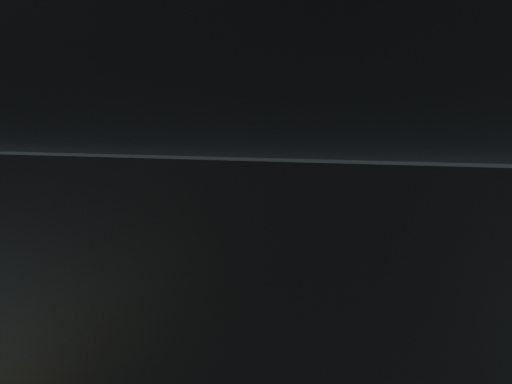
% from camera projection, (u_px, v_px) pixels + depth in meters
% --- Properties ---
extents(ground, '(44.00, 44.00, 0.00)m').
position_uv_depth(ground, '(352.00, 270.00, 13.22)').
color(ground, black).
rests_on(ground, ground).
extents(platform_left, '(9.00, 43.80, 1.00)m').
position_uv_depth(platform_left, '(100.00, 234.00, 15.03)').
color(platform_left, '#575754').
rests_on(platform_left, ground).
extents(tactile_strip, '(0.50, 43.80, 0.01)m').
position_uv_depth(tactile_strip, '(235.00, 226.00, 13.88)').
color(tactile_strip, olive).
rests_on(tactile_strip, platform_left).
extents(track, '(2.40, 43.00, 0.24)m').
position_uv_depth(track, '(352.00, 267.00, 13.21)').
color(track, '#3F3328').
rests_on(track, ground).
extents(train, '(2.99, 19.98, 5.34)m').
position_uv_depth(train, '(351.00, 164.00, 11.23)').
color(train, '#A9ACB1').
rests_on(train, ground).
extents(woman, '(0.68, 0.45, 1.84)m').
position_uv_depth(woman, '(220.00, 185.00, 15.16)').
color(woman, '#917359').
rests_on(woman, platform_left).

